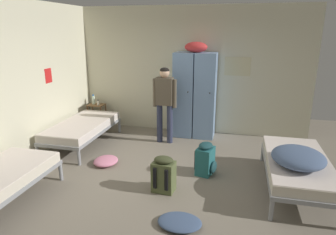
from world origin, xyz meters
The scene contains 14 objects.
ground_plane centered at (0.00, 0.00, 0.00)m, with size 8.18×8.18×0.00m, color gray.
room_backdrop centered at (-1.24, 1.27, 1.41)m, with size 5.23×4.87×2.83m.
locker_bank centered at (0.15, 2.12, 0.97)m, with size 0.90×0.55×2.07m.
shelf_unit centered at (-2.25, 2.16, 0.35)m, with size 0.38×0.30×0.57m.
bed_right centered at (2.00, 0.14, 0.38)m, with size 0.90×1.90×0.49m.
bed_left_rear centered at (-2.00, 1.01, 0.38)m, with size 0.90×1.90×0.49m.
bedding_heap centered at (1.96, -0.09, 0.60)m, with size 0.73×0.82×0.22m.
person_traveler centered at (-0.39, 1.55, 0.96)m, with size 0.50×0.21×1.59m.
water_bottle centered at (-2.33, 2.18, 0.68)m, with size 0.07×0.07×0.24m.
lotion_bottle centered at (-2.18, 2.12, 0.63)m, with size 0.05×0.05×0.13m.
backpack_olive centered at (0.09, -0.39, 0.26)m, with size 0.34×0.36×0.55m.
backpack_teal centered at (0.63, 0.29, 0.26)m, with size 0.38×0.37×0.55m.
clothes_pile_denim centered at (0.49, -1.16, 0.04)m, with size 0.55×0.42×0.09m.
clothes_pile_pink centered at (-1.14, 0.23, 0.06)m, with size 0.43×0.47×0.12m.
Camera 1 is at (1.09, -4.25, 2.32)m, focal length 31.92 mm.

